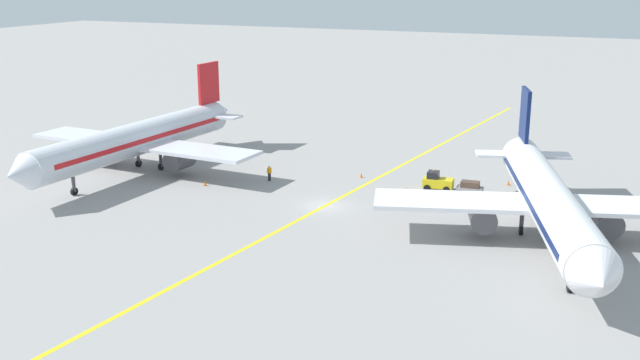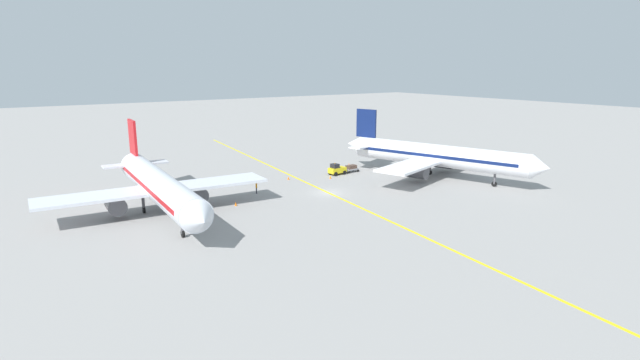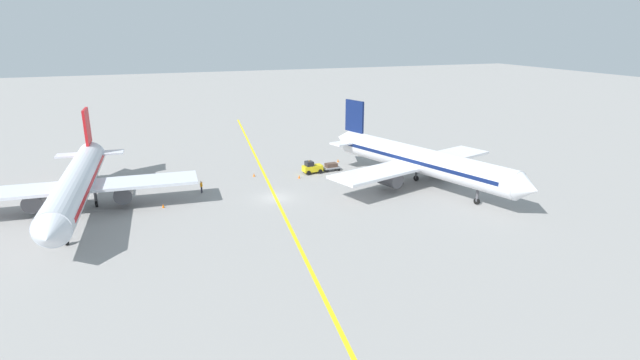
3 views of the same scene
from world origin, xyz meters
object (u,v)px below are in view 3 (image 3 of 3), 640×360
(airplane_at_gate, at_px, (418,160))
(baggage_tug_white, at_px, (312,168))
(ground_crew_worker, at_px, (201,186))
(traffic_cone_near_nose, at_px, (163,206))
(traffic_cone_by_wingtip, at_px, (338,161))
(traffic_cone_far_edge, at_px, (254,175))
(airplane_adjacent_stand, at_px, (77,183))
(baggage_cart_trailing, at_px, (331,166))
(traffic_cone_mid_apron, at_px, (299,177))

(airplane_at_gate, relative_size, baggage_tug_white, 11.19)
(airplane_at_gate, height_order, ground_crew_worker, airplane_at_gate)
(baggage_tug_white, xyz_separation_m, traffic_cone_near_nose, (22.56, 8.01, -0.63))
(traffic_cone_by_wingtip, bearing_deg, traffic_cone_far_edge, 12.55)
(baggage_tug_white, bearing_deg, airplane_adjacent_stand, 10.85)
(baggage_tug_white, bearing_deg, traffic_cone_by_wingtip, -142.95)
(traffic_cone_near_nose, height_order, traffic_cone_far_edge, same)
(baggage_cart_trailing, distance_m, ground_crew_worker, 20.91)
(airplane_at_gate, bearing_deg, traffic_cone_mid_apron, -31.96)
(traffic_cone_near_nose, height_order, traffic_cone_by_wingtip, same)
(airplane_at_gate, bearing_deg, traffic_cone_by_wingtip, -70.37)
(ground_crew_worker, relative_size, traffic_cone_far_edge, 3.05)
(airplane_adjacent_stand, bearing_deg, traffic_cone_by_wingtip, -164.12)
(airplane_at_gate, height_order, traffic_cone_far_edge, airplane_at_gate)
(airplane_adjacent_stand, height_order, baggage_tug_white, airplane_adjacent_stand)
(airplane_adjacent_stand, xyz_separation_m, traffic_cone_far_edge, (-23.27, -7.55, -3.43))
(traffic_cone_mid_apron, distance_m, traffic_cone_far_edge, 6.93)
(traffic_cone_far_edge, bearing_deg, traffic_cone_mid_apron, 151.56)
(traffic_cone_far_edge, bearing_deg, baggage_cart_trailing, 174.50)
(baggage_tug_white, distance_m, baggage_cart_trailing, 3.30)
(airplane_at_gate, bearing_deg, traffic_cone_near_nose, -4.98)
(baggage_tug_white, height_order, traffic_cone_far_edge, baggage_tug_white)
(airplane_adjacent_stand, relative_size, traffic_cone_near_nose, 64.59)
(traffic_cone_mid_apron, bearing_deg, baggage_cart_trailing, -160.33)
(airplane_adjacent_stand, xyz_separation_m, traffic_cone_mid_apron, (-29.36, -4.26, -3.43))
(baggage_cart_trailing, relative_size, traffic_cone_mid_apron, 4.91)
(baggage_cart_trailing, bearing_deg, airplane_adjacent_stand, 10.26)
(baggage_cart_trailing, xyz_separation_m, traffic_cone_by_wingtip, (-3.03, -4.52, -0.49))
(baggage_tug_white, xyz_separation_m, ground_crew_worker, (17.24, 3.72, 0.01))
(baggage_cart_trailing, relative_size, traffic_cone_by_wingtip, 4.91)
(traffic_cone_mid_apron, xyz_separation_m, traffic_cone_far_edge, (6.09, -3.30, 0.00))
(traffic_cone_mid_apron, relative_size, traffic_cone_by_wingtip, 1.00)
(airplane_at_gate, distance_m, traffic_cone_far_edge, 24.42)
(airplane_adjacent_stand, xyz_separation_m, traffic_cone_near_nose, (-9.49, 1.87, -3.43))
(baggage_tug_white, height_order, traffic_cone_near_nose, baggage_tug_white)
(traffic_cone_mid_apron, relative_size, traffic_cone_far_edge, 1.00)
(traffic_cone_near_nose, xyz_separation_m, traffic_cone_by_wingtip, (-28.88, -12.79, 0.00))
(baggage_cart_trailing, xyz_separation_m, traffic_cone_near_nose, (25.84, 8.26, -0.49))
(airplane_adjacent_stand, height_order, ground_crew_worker, airplane_adjacent_stand)
(traffic_cone_by_wingtip, bearing_deg, ground_crew_worker, 19.81)
(airplane_adjacent_stand, height_order, traffic_cone_mid_apron, airplane_adjacent_stand)
(airplane_adjacent_stand, xyz_separation_m, traffic_cone_by_wingtip, (-38.37, -10.92, -3.43))
(airplane_at_gate, xyz_separation_m, traffic_cone_by_wingtip, (5.63, -15.80, -3.43))
(airplane_at_gate, bearing_deg, baggage_tug_white, -42.68)
(airplane_at_gate, relative_size, airplane_adjacent_stand, 0.98)
(airplane_at_gate, relative_size, traffic_cone_by_wingtip, 63.17)
(airplane_at_gate, xyz_separation_m, traffic_cone_near_nose, (34.51, -3.01, -3.43))
(baggage_tug_white, xyz_separation_m, traffic_cone_mid_apron, (2.69, 1.89, -0.63))
(baggage_cart_trailing, bearing_deg, traffic_cone_by_wingtip, -123.85)
(baggage_cart_trailing, bearing_deg, traffic_cone_mid_apron, 19.67)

